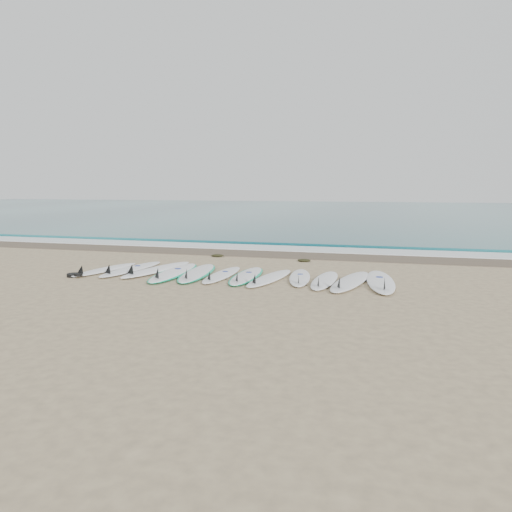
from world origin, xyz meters
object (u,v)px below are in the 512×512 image
(surfboard_0, at_px, (104,269))
(surfboard_6, at_px, (246,276))
(surfboard_11, at_px, (381,281))
(leash_coil, at_px, (75,275))

(surfboard_0, distance_m, surfboard_6, 3.76)
(surfboard_11, relative_size, leash_coil, 6.35)
(surfboard_6, relative_size, leash_coil, 5.55)
(surfboard_6, height_order, surfboard_11, surfboard_11)
(surfboard_6, xyz_separation_m, surfboard_11, (3.11, 0.05, 0.02))
(surfboard_0, height_order, leash_coil, surfboard_0)
(surfboard_11, height_order, leash_coil, surfboard_11)
(surfboard_6, xyz_separation_m, leash_coil, (-3.98, -1.04, 0.00))
(surfboard_0, relative_size, surfboard_11, 0.82)
(surfboard_6, height_order, leash_coil, surfboard_6)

